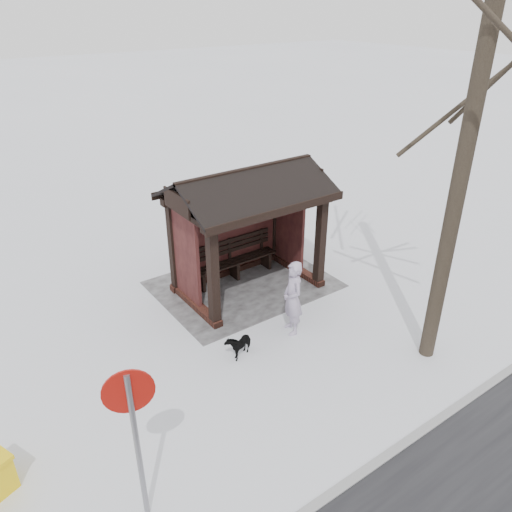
{
  "coord_description": "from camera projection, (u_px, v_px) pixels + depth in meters",
  "views": [
    {
      "loc": [
        6.01,
        8.8,
        6.41
      ],
      "look_at": [
        0.33,
        0.8,
        1.33
      ],
      "focal_mm": 35.0,
      "sensor_mm": 36.0,
      "label": 1
    }
  ],
  "objects": [
    {
      "name": "trampled_patch",
      "position": [
        244.0,
        284.0,
        12.55
      ],
      "size": [
        4.2,
        3.2,
        0.02
      ],
      "primitive_type": "cube",
      "color": "gray",
      "rests_on": "ground"
    },
    {
      "name": "tree_near",
      "position": [
        492.0,
        18.0,
        7.31
      ],
      "size": [
        3.42,
        3.42,
        9.03
      ],
      "color": "black",
      "rests_on": "ground"
    },
    {
      "name": "pedestrian",
      "position": [
        293.0,
        298.0,
        10.43
      ],
      "size": [
        0.55,
        0.69,
        1.66
      ],
      "primitive_type": "imported",
      "rotation": [
        0.0,
        0.0,
        1.29
      ],
      "color": "#B1A2BE",
      "rests_on": "ground"
    },
    {
      "name": "dog",
      "position": [
        239.0,
        343.0,
        9.98
      ],
      "size": [
        0.69,
        0.5,
        0.53
      ],
      "primitive_type": "imported",
      "rotation": [
        0.0,
        0.0,
        1.95
      ],
      "color": "black",
      "rests_on": "ground"
    },
    {
      "name": "kerb",
      "position": [
        433.0,
        424.0,
        8.43
      ],
      "size": [
        120.0,
        0.15,
        0.06
      ],
      "primitive_type": "cube",
      "color": "gray",
      "rests_on": "ground"
    },
    {
      "name": "ground",
      "position": [
        248.0,
        288.0,
        12.41
      ],
      "size": [
        120.0,
        120.0,
        0.0
      ],
      "primitive_type": "plane",
      "color": "silver",
      "rests_on": "ground"
    },
    {
      "name": "road_sign",
      "position": [
        132.0,
        417.0,
        6.16
      ],
      "size": [
        0.63,
        0.21,
        2.54
      ],
      "rotation": [
        0.0,
        0.0,
        -0.29
      ],
      "color": "gray",
      "rests_on": "ground"
    },
    {
      "name": "bus_shelter",
      "position": [
        244.0,
        205.0,
        11.53
      ],
      "size": [
        3.6,
        2.4,
        3.09
      ],
      "color": "#361B13",
      "rests_on": "ground"
    }
  ]
}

